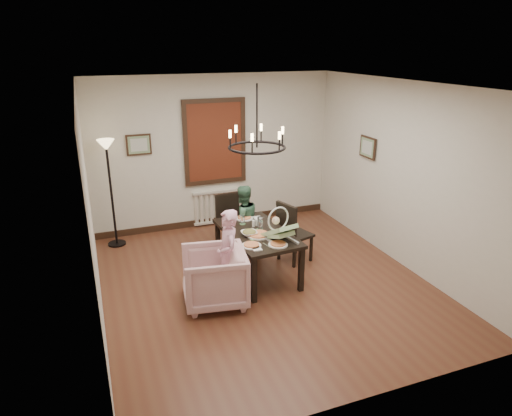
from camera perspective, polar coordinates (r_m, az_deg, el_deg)
room_shell at (r=6.52m, az=-0.07°, el=3.04°), size 4.51×5.00×2.81m
dining_table at (r=6.70m, az=0.10°, el=-3.62°), size 0.95×1.55×0.70m
chair_far at (r=7.55m, az=-2.99°, el=-1.96°), size 0.46×0.46×0.96m
chair_right at (r=7.22m, az=4.96°, el=-2.89°), size 0.55×0.55×1.01m
armchair at (r=6.12m, az=-5.23°, el=-8.59°), size 0.96×0.94×0.76m
elderly_woman at (r=6.15m, az=-3.49°, el=-6.82°), size 0.28×0.40×1.05m
seated_man at (r=7.38m, az=-1.66°, el=-2.37°), size 0.54×0.45×0.99m
baby_bouncer at (r=6.32m, az=2.94°, el=-2.67°), size 0.48×0.58×0.33m
salad_bowl at (r=6.53m, az=-0.86°, el=-3.14°), size 0.28×0.28×0.07m
pizza_platter at (r=6.50m, az=0.32°, el=-3.35°), size 0.33×0.33×0.04m
drinking_glass at (r=6.68m, az=0.58°, el=-2.24°), size 0.07×0.07×0.14m
window_blinds at (r=8.40m, az=-5.16°, el=8.22°), size 1.00×0.03×1.40m
radiator at (r=8.75m, az=-4.95°, el=0.20°), size 0.92×0.12×0.62m
picture_back at (r=8.15m, az=-14.44°, el=7.67°), size 0.42×0.03×0.36m
picture_right at (r=7.92m, az=13.79°, el=7.38°), size 0.03×0.42×0.36m
floor_lamp at (r=7.99m, az=-17.60°, el=1.54°), size 0.30×0.30×1.80m
chandelier at (r=6.28m, az=0.11°, el=7.59°), size 0.80×0.80×0.04m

